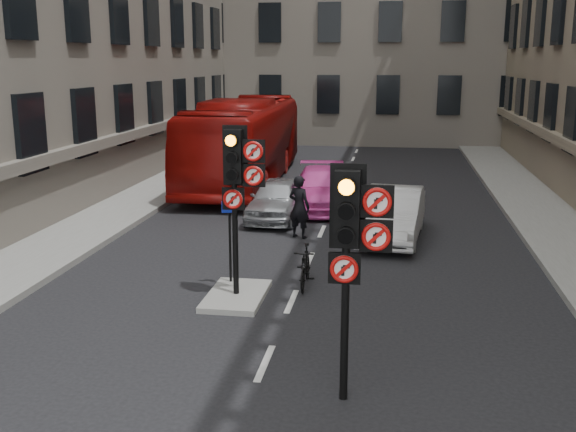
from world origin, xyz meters
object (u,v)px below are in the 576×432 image
(signal_near, at_px, (353,234))
(car_silver, at_px, (277,199))
(motorcyclist, at_px, (299,207))
(bus_red, at_px, (245,141))
(signal_far, at_px, (238,174))
(motorcycle, at_px, (305,267))
(car_white, at_px, (393,214))
(info_sign, at_px, (230,230))
(car_pink, at_px, (321,188))

(signal_near, height_order, car_silver, signal_near)
(motorcyclist, bearing_deg, bus_red, -44.43)
(signal_far, xyz_separation_m, motorcyclist, (0.54, 5.22, -1.80))
(signal_near, relative_size, motorcycle, 2.29)
(bus_red, bearing_deg, car_white, -54.59)
(signal_far, height_order, motorcyclist, signal_far)
(car_white, bearing_deg, signal_near, -87.83)
(motorcycle, bearing_deg, info_sign, -171.88)
(car_pink, bearing_deg, signal_near, -87.28)
(signal_near, height_order, motorcyclist, signal_near)
(car_silver, bearing_deg, info_sign, -86.74)
(car_white, xyz_separation_m, motorcyclist, (-2.65, -0.28, 0.18))
(signal_far, height_order, bus_red, signal_far)
(car_white, xyz_separation_m, car_pink, (-2.47, 3.78, -0.04))
(motorcyclist, bearing_deg, car_silver, -41.90)
(motorcycle, distance_m, info_sign, 1.88)
(bus_red, bearing_deg, signal_near, -74.00)
(car_pink, relative_size, motorcycle, 2.99)
(car_silver, relative_size, info_sign, 2.06)
(bus_red, bearing_deg, car_silver, -70.00)
(car_silver, bearing_deg, motorcyclist, -62.68)
(car_silver, bearing_deg, signal_near, -72.38)
(signal_near, bearing_deg, bus_red, 107.34)
(car_silver, bearing_deg, signal_far, -83.81)
(car_pink, distance_m, bus_red, 5.80)
(signal_far, bearing_deg, motorcyclist, 84.10)
(motorcycle, bearing_deg, signal_near, -76.12)
(signal_far, xyz_separation_m, car_pink, (0.72, 9.27, -2.03))
(car_pink, height_order, motorcycle, car_pink)
(signal_far, distance_m, car_pink, 9.52)
(signal_far, relative_size, motorcyclist, 1.98)
(car_white, bearing_deg, info_sign, -121.26)
(car_silver, distance_m, car_pink, 2.22)
(motorcycle, height_order, info_sign, info_sign)
(bus_red, relative_size, info_sign, 6.64)
(car_pink, distance_m, motorcyclist, 4.07)
(motorcyclist, bearing_deg, car_pink, -69.21)
(car_silver, height_order, car_white, car_white)
(car_white, height_order, car_pink, car_white)
(signal_far, xyz_separation_m, car_silver, (-0.47, 7.40, -2.05))
(signal_near, relative_size, car_white, 0.82)
(signal_near, xyz_separation_m, car_silver, (-3.07, 11.40, -1.93))
(car_silver, relative_size, bus_red, 0.31)
(car_pink, height_order, bus_red, bus_red)
(car_white, bearing_deg, motorcyclist, -168.31)
(car_pink, bearing_deg, car_white, -62.23)
(signal_near, xyz_separation_m, signal_far, (-2.60, 4.00, 0.12))
(signal_far, bearing_deg, car_pink, 85.57)
(signal_far, bearing_deg, car_white, 59.89)
(signal_near, distance_m, motorcycle, 5.60)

